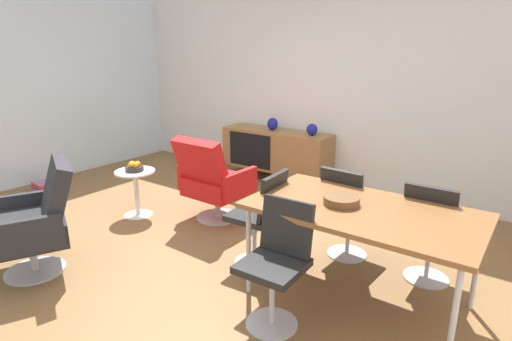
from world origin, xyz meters
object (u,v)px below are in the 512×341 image
at_px(dining_chair_back_right, 431,229).
at_px(fruit_bowl, 134,167).
at_px(vase_sculptural_dark, 273,124).
at_px(magazine_stack, 50,186).
at_px(vase_cobalt, 312,130).
at_px(sideboard, 276,150).
at_px(wooden_bowl_on_table, 341,200).
at_px(side_table_round, 136,188).
at_px(armchair_black_shell, 37,219).
at_px(dining_table, 362,214).
at_px(dining_chair_near_window, 261,215).
at_px(dining_chair_back_left, 347,209).
at_px(lounge_chair_red, 213,179).
at_px(dining_chair_front_left, 277,260).

height_order(dining_chair_back_right, fruit_bowl, dining_chair_back_right).
bearing_deg(vase_sculptural_dark, magazine_stack, -134.10).
bearing_deg(vase_cobalt, vase_sculptural_dark, 180.00).
relative_size(dining_chair_back_right, magazine_stack, 2.24).
xyz_separation_m(sideboard, wooden_bowl_on_table, (1.96, -2.13, 0.33)).
bearing_deg(vase_cobalt, side_table_round, -119.08).
bearing_deg(fruit_bowl, vase_cobalt, 60.95).
relative_size(dining_chair_back_right, armchair_black_shell, 0.90).
relative_size(dining_table, side_table_round, 3.08).
relative_size(dining_chair_near_window, dining_chair_back_left, 1.00).
distance_m(sideboard, vase_cobalt, 0.67).
bearing_deg(side_table_round, wooden_bowl_on_table, -2.89).
relative_size(sideboard, dining_table, 1.00).
bearing_deg(dining_chair_back_left, dining_table, -57.66).
height_order(dining_chair_back_right, lounge_chair_red, lounge_chair_red).
xyz_separation_m(wooden_bowl_on_table, dining_chair_back_right, (0.51, 0.58, -0.30)).
distance_m(dining_chair_front_left, side_table_round, 2.42).
height_order(vase_cobalt, dining_chair_back_left, vase_cobalt).
bearing_deg(armchair_black_shell, fruit_bowl, 104.72).
bearing_deg(dining_chair_near_window, armchair_black_shell, -141.35).
relative_size(dining_table, dining_chair_back_right, 1.87).
bearing_deg(magazine_stack, vase_sculptural_dark, 45.90).
distance_m(vase_sculptural_dark, wooden_bowl_on_table, 2.94).
relative_size(vase_sculptural_dark, dining_chair_back_left, 0.20).
xyz_separation_m(wooden_bowl_on_table, armchair_black_shell, (-2.18, -1.14, -0.30)).
relative_size(vase_sculptural_dark, side_table_round, 0.33).
relative_size(armchair_black_shell, fruit_bowl, 4.73).
xyz_separation_m(dining_chair_near_window, lounge_chair_red, (-0.99, 0.50, -0.00)).
relative_size(sideboard, side_table_round, 3.08).
bearing_deg(wooden_bowl_on_table, sideboard, 132.67).
xyz_separation_m(dining_chair_back_right, side_table_round, (-3.02, -0.45, -0.15)).
bearing_deg(fruit_bowl, armchair_black_shell, -75.28).
relative_size(sideboard, fruit_bowl, 8.00).
distance_m(sideboard, magazine_stack, 3.08).
height_order(vase_cobalt, side_table_round, vase_cobalt).
height_order(vase_sculptural_dark, fruit_bowl, vase_sculptural_dark).
distance_m(dining_chair_back_right, lounge_chair_red, 2.23).
distance_m(dining_table, fruit_bowl, 2.68).
distance_m(dining_chair_back_left, dining_chair_back_right, 0.70).
bearing_deg(side_table_round, dining_chair_back_right, 8.51).
bearing_deg(dining_table, armchair_black_shell, -153.70).
xyz_separation_m(vase_sculptural_dark, armchair_black_shell, (-0.16, -3.27, -0.34)).
bearing_deg(lounge_chair_red, dining_table, -15.10).
bearing_deg(dining_table, magazine_stack, -179.26).
bearing_deg(sideboard, lounge_chair_red, -81.52).
bearing_deg(dining_chair_front_left, sideboard, 123.51).
bearing_deg(armchair_black_shell, dining_chair_front_left, 16.73).
height_order(sideboard, dining_chair_front_left, dining_chair_front_left).
bearing_deg(armchair_black_shell, vase_cobalt, 76.54).
relative_size(vase_cobalt, dining_chair_back_left, 0.18).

